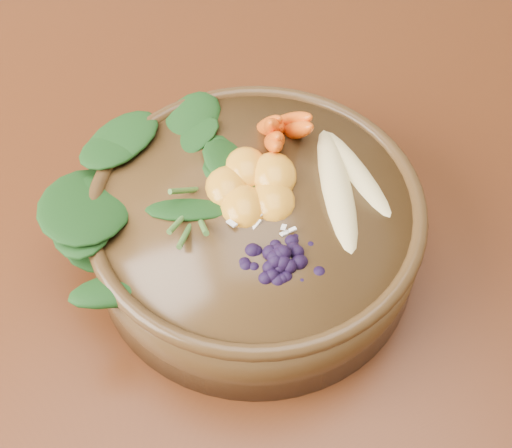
{
  "coord_description": "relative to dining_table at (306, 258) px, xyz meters",
  "views": [
    {
      "loc": [
        -0.1,
        -0.42,
        1.29
      ],
      "look_at": [
        -0.06,
        -0.05,
        0.8
      ],
      "focal_mm": 50.0,
      "sensor_mm": 36.0,
      "label": 1
    }
  ],
  "objects": [
    {
      "name": "banana_halves",
      "position": [
        0.02,
        -0.04,
        0.18
      ],
      "size": [
        0.07,
        0.16,
        0.03
      ],
      "rotation": [
        0.0,
        0.0,
        0.16
      ],
      "color": "#E0CC84",
      "rests_on": "stoneware_bowl"
    },
    {
      "name": "mandarin_cluster",
      "position": [
        -0.06,
        -0.04,
        0.19
      ],
      "size": [
        0.1,
        0.1,
        0.03
      ],
      "primitive_type": null,
      "rotation": [
        0.0,
        0.0,
        0.16
      ],
      "color": "orange",
      "rests_on": "stoneware_bowl"
    },
    {
      "name": "blueberry_pile",
      "position": [
        -0.05,
        -0.11,
        0.19
      ],
      "size": [
        0.15,
        0.12,
        0.04
      ],
      "primitive_type": null,
      "rotation": [
        0.0,
        0.0,
        0.16
      ],
      "color": "black",
      "rests_on": "stoneware_bowl"
    },
    {
      "name": "dining_table",
      "position": [
        0.0,
        0.0,
        0.0
      ],
      "size": [
        1.6,
        0.9,
        0.75
      ],
      "color": "#331C0C",
      "rests_on": "ground"
    },
    {
      "name": "kale_heap",
      "position": [
        -0.11,
        -0.0,
        0.19
      ],
      "size": [
        0.21,
        0.19,
        0.04
      ],
      "primitive_type": null,
      "rotation": [
        0.0,
        0.0,
        0.16
      ],
      "color": "#153F12",
      "rests_on": "stoneware_bowl"
    },
    {
      "name": "coconut_flakes",
      "position": [
        -0.06,
        -0.07,
        0.17
      ],
      "size": [
        0.1,
        0.08,
        0.01
      ],
      "primitive_type": null,
      "rotation": [
        0.0,
        0.0,
        0.16
      ],
      "color": "white",
      "rests_on": "stoneware_bowl"
    },
    {
      "name": "stoneware_bowl",
      "position": [
        -0.06,
        -0.05,
        0.13
      ],
      "size": [
        0.33,
        0.33,
        0.08
      ],
      "primitive_type": "cylinder",
      "rotation": [
        0.0,
        0.0,
        0.16
      ],
      "color": "#463018",
      "rests_on": "dining_table"
    },
    {
      "name": "carrot_cluster",
      "position": [
        -0.02,
        0.03,
        0.21
      ],
      "size": [
        0.07,
        0.07,
        0.08
      ],
      "primitive_type": null,
      "rotation": [
        0.0,
        0.0,
        0.16
      ],
      "color": "#E55813",
      "rests_on": "stoneware_bowl"
    }
  ]
}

